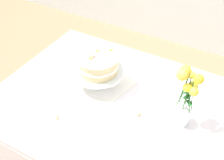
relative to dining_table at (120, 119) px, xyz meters
The scene contains 7 objects.
dining_table is the anchor object (origin of this frame).
linen_napkin 0.24m from the dining_table, 152.93° to the left, with size 0.32×0.32×0.00m, color white.
cake_stand 0.28m from the dining_table, 152.93° to the left, with size 0.29×0.29×0.10m.
layer_cake 0.33m from the dining_table, 152.93° to the left, with size 0.23×0.23×0.12m.
flower_vase 0.42m from the dining_table, ahead, with size 0.12×0.09×0.34m.
loose_petal_1 0.15m from the dining_table, ahead, with size 0.03×0.02×0.01m, color #E56B51.
loose_petal_3 0.34m from the dining_table, 137.22° to the right, with size 0.04×0.02×0.00m, color #E56B51.
Camera 1 is at (0.52, -1.03, 1.87)m, focal length 48.27 mm.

